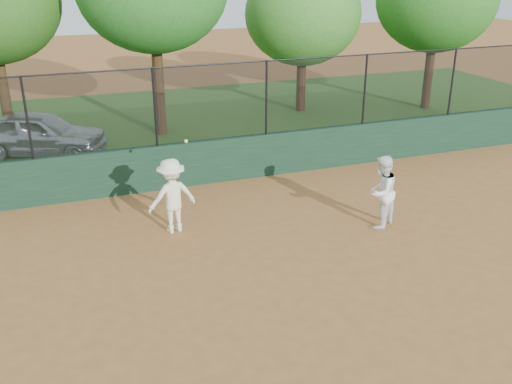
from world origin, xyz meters
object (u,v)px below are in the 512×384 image
object	(u,v)px
parked_car	(40,134)
player_second	(381,192)
tree_3	(303,14)
player_main	(172,196)

from	to	relation	value
parked_car	player_second	world-z (taller)	player_second
player_second	tree_3	bearing A→B (deg)	-136.92
player_second	tree_3	xyz separation A→B (m)	(2.70, 10.28, 2.85)
player_main	tree_3	bearing A→B (deg)	51.25
parked_car	player_second	bearing A→B (deg)	-114.43
player_second	tree_3	distance (m)	11.00
player_second	player_main	bearing A→B (deg)	-49.39
player_second	player_main	size ratio (longest dim) A/B	0.78
player_second	player_main	xyz separation A→B (m)	(-4.44, 1.37, 0.01)
player_main	player_second	bearing A→B (deg)	-17.21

